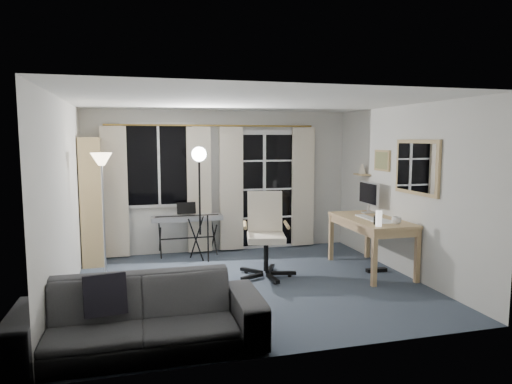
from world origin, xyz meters
TOP-DOWN VIEW (x-y plane):
  - floor at (0.00, 0.00)m, footprint 4.50×4.00m
  - window at (-1.05, 1.97)m, footprint 1.20×0.08m
  - french_door at (0.75, 1.97)m, footprint 1.32×0.09m
  - curtains at (-0.14, 1.88)m, footprint 3.60×0.07m
  - bookshelf at (-2.12, 1.80)m, footprint 0.34×0.92m
  - torchiere_lamp at (-1.86, 0.65)m, footprint 0.36×0.36m
  - keyboard_piano at (-0.63, 1.70)m, footprint 1.15×0.55m
  - studio_light at (-0.47, 1.36)m, footprint 0.36×0.37m
  - office_chair at (0.33, 0.42)m, footprint 0.82×0.82m
  - desk at (1.88, 0.21)m, footprint 0.73×1.45m
  - monitor at (2.08, 0.66)m, footprint 0.19×0.56m
  - desk_clutter at (1.81, -0.03)m, footprint 0.46×0.88m
  - mug at (1.98, -0.29)m, footprint 0.13×0.10m
  - wall_mirror at (2.22, -0.35)m, footprint 0.04×0.94m
  - framed_print at (2.23, 0.55)m, footprint 0.03×0.42m
  - wall_shelf at (2.16, 1.05)m, footprint 0.16×0.30m
  - sofa at (-1.42, -1.55)m, footprint 2.23×0.68m

SIDE VIEW (x-z plane):
  - floor at x=0.00m, z-range -0.02..0.00m
  - sofa at x=-1.42m, z-range 0.00..0.87m
  - desk_clutter at x=1.81m, z-range 0.12..1.10m
  - keyboard_piano at x=-0.63m, z-range 0.21..1.05m
  - desk at x=1.88m, z-range 0.29..1.07m
  - office_chair at x=0.33m, z-range 0.10..1.29m
  - mug at x=1.98m, z-range 0.78..0.90m
  - bookshelf at x=-2.12m, z-range -0.05..1.90m
  - french_door at x=0.75m, z-range -0.03..2.08m
  - monitor at x=2.08m, z-range 0.83..1.31m
  - curtains at x=-0.14m, z-range 0.03..2.16m
  - torchiere_lamp at x=-1.86m, z-range 0.53..2.28m
  - wall_shelf at x=2.16m, z-range 1.32..1.50m
  - studio_light at x=-0.47m, z-range 0.56..2.42m
  - window at x=-1.05m, z-range 0.80..2.20m
  - wall_mirror at x=2.22m, z-range 1.18..1.92m
  - framed_print at x=2.23m, z-range 1.44..1.76m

